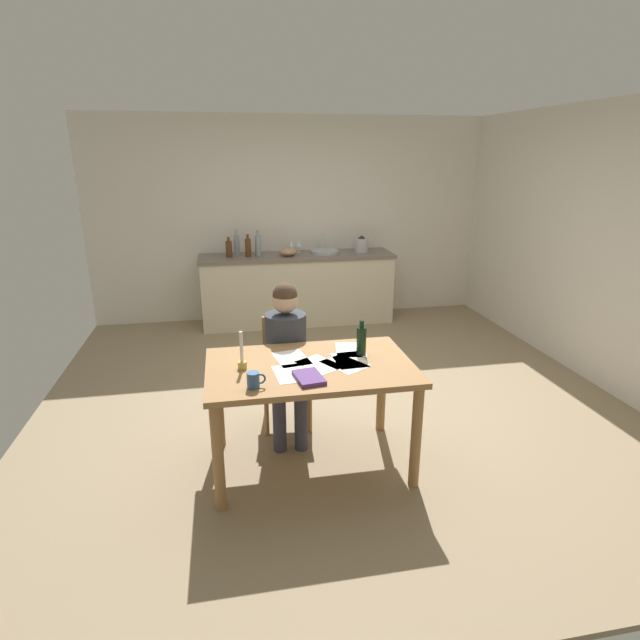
% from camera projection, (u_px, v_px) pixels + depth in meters
% --- Properties ---
extents(ground_plane, '(5.20, 5.20, 0.04)m').
position_uv_depth(ground_plane, '(333.00, 398.00, 4.66)').
color(ground_plane, '#937F60').
extents(wall_back, '(5.20, 0.12, 2.60)m').
position_uv_depth(wall_back, '(293.00, 219.00, 6.68)').
color(wall_back, silver).
rests_on(wall_back, ground).
extents(wall_right, '(0.12, 5.20, 2.60)m').
position_uv_depth(wall_right, '(607.00, 247.00, 4.71)').
color(wall_right, silver).
rests_on(wall_right, ground).
extents(kitchen_counter, '(2.47, 0.64, 0.90)m').
position_uv_depth(kitchen_counter, '(297.00, 288.00, 6.60)').
color(kitchen_counter, beige).
rests_on(kitchen_counter, ground).
extents(dining_table, '(1.39, 0.87, 0.77)m').
position_uv_depth(dining_table, '(310.00, 379.00, 3.43)').
color(dining_table, '#9E7042').
rests_on(dining_table, ground).
extents(chair_at_table, '(0.43, 0.43, 0.87)m').
position_uv_depth(chair_at_table, '(286.00, 366.00, 4.10)').
color(chair_at_table, '#9E7042').
rests_on(chair_at_table, ground).
extents(person_seated, '(0.34, 0.60, 1.19)m').
position_uv_depth(person_seated, '(287.00, 350.00, 3.90)').
color(person_seated, '#333842').
rests_on(person_seated, ground).
extents(coffee_mug, '(0.12, 0.08, 0.10)m').
position_uv_depth(coffee_mug, '(254.00, 380.00, 3.05)').
color(coffee_mug, '#33598C').
rests_on(coffee_mug, dining_table).
extents(candlestick, '(0.06, 0.06, 0.26)m').
position_uv_depth(candlestick, '(242.00, 359.00, 3.31)').
color(candlestick, gold).
rests_on(candlestick, dining_table).
extents(book_magazine, '(0.19, 0.26, 0.03)m').
position_uv_depth(book_magazine, '(309.00, 378.00, 3.17)').
color(book_magazine, '#593678').
rests_on(book_magazine, dining_table).
extents(paper_letter, '(0.26, 0.33, 0.00)m').
position_uv_depth(paper_letter, '(292.00, 358.00, 3.50)').
color(paper_letter, white).
rests_on(paper_letter, dining_table).
extents(paper_bill, '(0.33, 0.36, 0.00)m').
position_uv_depth(paper_bill, '(344.00, 364.00, 3.41)').
color(paper_bill, white).
rests_on(paper_bill, dining_table).
extents(paper_envelope, '(0.23, 0.31, 0.00)m').
position_uv_depth(paper_envelope, '(350.00, 360.00, 3.47)').
color(paper_envelope, white).
rests_on(paper_envelope, dining_table).
extents(paper_receipt, '(0.26, 0.33, 0.00)m').
position_uv_depth(paper_receipt, '(351.00, 350.00, 3.66)').
color(paper_receipt, white).
rests_on(paper_receipt, dining_table).
extents(paper_notice, '(0.24, 0.31, 0.00)m').
position_uv_depth(paper_notice, '(291.00, 373.00, 3.26)').
color(paper_notice, white).
rests_on(paper_notice, dining_table).
extents(paper_flyer, '(0.33, 0.36, 0.00)m').
position_uv_depth(paper_flyer, '(319.00, 364.00, 3.40)').
color(paper_flyer, white).
rests_on(paper_flyer, dining_table).
extents(wine_bottle_on_table, '(0.07, 0.07, 0.25)m').
position_uv_depth(wine_bottle_on_table, '(361.00, 340.00, 3.54)').
color(wine_bottle_on_table, black).
rests_on(wine_bottle_on_table, dining_table).
extents(sink_unit, '(0.36, 0.36, 0.24)m').
position_uv_depth(sink_unit, '(325.00, 252.00, 6.53)').
color(sink_unit, '#B2B7BC').
rests_on(sink_unit, kitchen_counter).
extents(bottle_oil, '(0.08, 0.08, 0.25)m').
position_uv_depth(bottle_oil, '(229.00, 249.00, 6.27)').
color(bottle_oil, '#593319').
rests_on(bottle_oil, kitchen_counter).
extents(bottle_vinegar, '(0.07, 0.07, 0.32)m').
position_uv_depth(bottle_vinegar, '(237.00, 245.00, 6.37)').
color(bottle_vinegar, '#8C999E').
rests_on(bottle_vinegar, kitchen_counter).
extents(bottle_wine_red, '(0.07, 0.07, 0.28)m').
position_uv_depth(bottle_wine_red, '(248.00, 247.00, 6.29)').
color(bottle_wine_red, '#593319').
rests_on(bottle_wine_red, kitchen_counter).
extents(bottle_sauce, '(0.08, 0.08, 0.32)m').
position_uv_depth(bottle_sauce, '(258.00, 245.00, 6.34)').
color(bottle_sauce, '#8C999E').
rests_on(bottle_sauce, kitchen_counter).
extents(mixing_bowl, '(0.22, 0.22, 0.10)m').
position_uv_depth(mixing_bowl, '(288.00, 252.00, 6.37)').
color(mixing_bowl, tan).
rests_on(mixing_bowl, kitchen_counter).
extents(stovetop_kettle, '(0.18, 0.18, 0.22)m').
position_uv_depth(stovetop_kettle, '(361.00, 245.00, 6.58)').
color(stovetop_kettle, '#B7BABF').
rests_on(stovetop_kettle, kitchen_counter).
extents(wine_glass_near_sink, '(0.07, 0.07, 0.15)m').
position_uv_depth(wine_glass_near_sink, '(299.00, 244.00, 6.58)').
color(wine_glass_near_sink, silver).
rests_on(wine_glass_near_sink, kitchen_counter).
extents(wine_glass_by_kettle, '(0.07, 0.07, 0.15)m').
position_uv_depth(wine_glass_by_kettle, '(291.00, 244.00, 6.56)').
color(wine_glass_by_kettle, silver).
rests_on(wine_glass_by_kettle, kitchen_counter).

